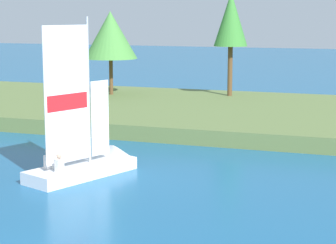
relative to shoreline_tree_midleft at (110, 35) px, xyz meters
The scene contains 4 objects.
shore_bank 10.61m from the shoreline_tree_midleft, 17.24° to the right, with size 80.00×14.85×0.75m, color #5B703D.
shoreline_tree_midleft is the anchor object (origin of this frame).
shoreline_tree_centre 7.78m from the shoreline_tree_midleft, 14.47° to the left, with size 2.14×2.14×6.58m.
sailboat 18.05m from the shoreline_tree_midleft, 67.43° to the right, with size 3.14×5.14×6.32m.
Camera 1 is at (7.71, -11.00, 5.97)m, focal length 67.11 mm.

